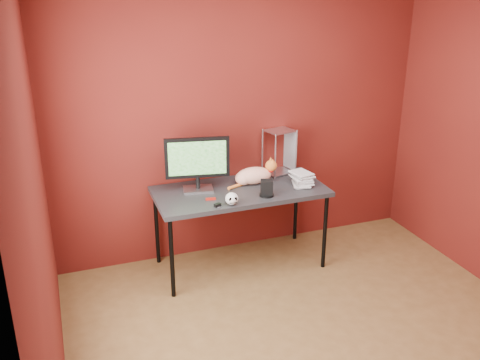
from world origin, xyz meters
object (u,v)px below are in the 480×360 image
object	(u,v)px
book_stack	(296,118)
speaker	(267,189)
monitor	(197,161)
cat	(254,175)
desk	(240,195)
skull_mug	(232,199)

from	to	relation	value
book_stack	speaker	bearing A→B (deg)	-154.42
monitor	speaker	world-z (taller)	monitor
speaker	book_stack	bearing A→B (deg)	44.40
cat	book_stack	xyz separation A→B (m)	(0.32, -0.15, 0.53)
desk	cat	distance (m)	0.23
desk	cat	bearing A→B (deg)	28.14
desk	book_stack	distance (m)	0.83
cat	skull_mug	xyz separation A→B (m)	(-0.34, -0.38, -0.02)
book_stack	desk	bearing A→B (deg)	173.17
skull_mug	book_stack	size ratio (longest dim) A/B	0.09
monitor	cat	distance (m)	0.55
speaker	cat	bearing A→B (deg)	107.91
skull_mug	speaker	world-z (taller)	speaker
desk	skull_mug	size ratio (longest dim) A/B	13.90
desk	speaker	xyz separation A→B (m)	(0.16, -0.21, 0.12)
speaker	book_stack	size ratio (longest dim) A/B	0.11
monitor	desk	bearing A→B (deg)	-5.65
cat	skull_mug	distance (m)	0.51
monitor	speaker	xyz separation A→B (m)	(0.51, -0.32, -0.20)
cat	speaker	world-z (taller)	cat
cat	speaker	xyz separation A→B (m)	(-0.00, -0.30, -0.01)
desk	skull_mug	distance (m)	0.36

